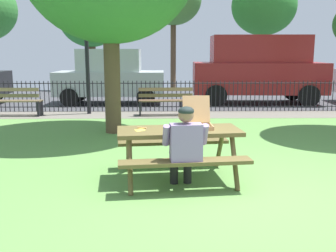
% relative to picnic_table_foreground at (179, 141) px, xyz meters
% --- Properties ---
extents(ground, '(28.00, 11.44, 0.02)m').
position_rel_picnic_table_foreground_xyz_m(ground, '(0.87, 1.08, -0.61)').
color(ground, '#5F9247').
extents(cobblestone_walkway, '(28.00, 1.40, 0.01)m').
position_rel_picnic_table_foreground_xyz_m(cobblestone_walkway, '(0.87, 6.10, -0.60)').
color(cobblestone_walkway, slate).
extents(street_asphalt, '(28.00, 7.01, 0.01)m').
position_rel_picnic_table_foreground_xyz_m(street_asphalt, '(0.87, 10.31, -0.60)').
color(street_asphalt, '#424247').
extents(picnic_table_foreground, '(1.95, 1.66, 0.79)m').
position_rel_picnic_table_foreground_xyz_m(picnic_table_foreground, '(0.00, 0.00, 0.00)').
color(picnic_table_foreground, brown).
rests_on(picnic_table_foreground, ground).
extents(pizza_box_open, '(0.44, 0.50, 0.46)m').
position_rel_picnic_table_foreground_xyz_m(pizza_box_open, '(0.29, 0.13, 0.26)').
color(pizza_box_open, tan).
rests_on(pizza_box_open, picnic_table_foreground).
extents(pizza_slice_on_table, '(0.18, 0.25, 0.02)m').
position_rel_picnic_table_foreground_xyz_m(pizza_slice_on_table, '(-0.57, -0.02, 0.18)').
color(pizza_slice_on_table, '#EFCD4B').
rests_on(pizza_slice_on_table, picnic_table_foreground).
extents(adult_at_table, '(0.63, 0.62, 1.19)m').
position_rel_picnic_table_foreground_xyz_m(adult_at_table, '(0.06, -0.50, 0.06)').
color(adult_at_table, black).
rests_on(adult_at_table, ground).
extents(iron_fence_streetside, '(19.65, 0.03, 0.98)m').
position_rel_picnic_table_foreground_xyz_m(iron_fence_streetside, '(0.87, 6.80, -0.10)').
color(iron_fence_streetside, black).
rests_on(iron_fence_streetside, ground).
extents(park_bench_left, '(1.60, 0.47, 0.85)m').
position_rel_picnic_table_foreground_xyz_m(park_bench_left, '(-4.64, 5.96, -0.18)').
color(park_bench_left, brown).
rests_on(park_bench_left, ground).
extents(park_bench_center, '(1.62, 0.53, 0.85)m').
position_rel_picnic_table_foreground_xyz_m(park_bench_center, '(-0.13, 5.96, -0.18)').
color(park_bench_center, brown).
rests_on(park_bench_center, ground).
extents(lamp_post_walkway, '(0.28, 0.28, 3.91)m').
position_rel_picnic_table_foreground_xyz_m(lamp_post_walkway, '(-2.49, 6.32, 1.80)').
color(lamp_post_walkway, black).
rests_on(lamp_post_walkway, ground).
extents(parked_car_left, '(3.91, 1.85, 1.98)m').
position_rel_picnic_table_foreground_xyz_m(parked_car_left, '(-2.11, 8.69, 0.41)').
color(parked_car_left, '#B1BBBB').
rests_on(parked_car_left, ground).
extents(parked_car_center, '(4.78, 2.24, 2.46)m').
position_rel_picnic_table_foreground_xyz_m(parked_car_center, '(3.29, 8.69, 0.71)').
color(parked_car_center, maroon).
rests_on(parked_car_center, ground).
extents(far_tree_midleft, '(3.15, 3.15, 4.94)m').
position_rel_picnic_table_foreground_xyz_m(far_tree_midleft, '(-3.84, 14.82, 2.89)').
color(far_tree_midleft, brown).
rests_on(far_tree_midleft, ground).
extents(far_tree_center, '(2.84, 2.84, 5.76)m').
position_rel_picnic_table_foreground_xyz_m(far_tree_center, '(0.38, 14.82, 3.84)').
color(far_tree_center, brown).
rests_on(far_tree_center, ground).
extents(far_tree_midright, '(3.27, 3.27, 5.65)m').
position_rel_picnic_table_foreground_xyz_m(far_tree_midright, '(4.98, 14.82, 3.55)').
color(far_tree_midright, brown).
rests_on(far_tree_midright, ground).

